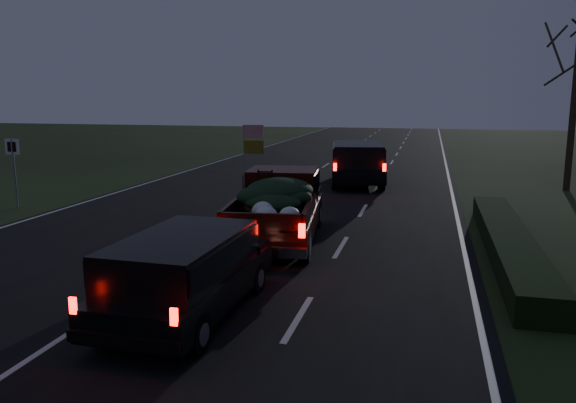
% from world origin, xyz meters
% --- Properties ---
extents(ground, '(120.00, 120.00, 0.00)m').
position_xyz_m(ground, '(0.00, 0.00, 0.00)').
color(ground, black).
rests_on(ground, ground).
extents(road_asphalt, '(14.00, 120.00, 0.02)m').
position_xyz_m(road_asphalt, '(0.00, 0.00, 0.01)').
color(road_asphalt, black).
rests_on(road_asphalt, ground).
extents(hedge_row, '(1.00, 10.00, 0.60)m').
position_xyz_m(hedge_row, '(7.80, 3.00, 0.30)').
color(hedge_row, black).
rests_on(hedge_row, ground).
extents(route_sign, '(0.55, 0.08, 2.50)m').
position_xyz_m(route_sign, '(-8.50, 5.00, 1.66)').
color(route_sign, gray).
rests_on(route_sign, ground).
extents(pickup_truck, '(2.72, 5.65, 2.85)m').
position_xyz_m(pickup_truck, '(1.79, 2.81, 1.07)').
color(pickup_truck, '#320A06').
rests_on(pickup_truck, ground).
extents(lead_suv, '(3.05, 5.60, 1.53)m').
position_xyz_m(lead_suv, '(2.64, 13.36, 1.16)').
color(lead_suv, black).
rests_on(lead_suv, ground).
extents(rear_suv, '(2.05, 4.40, 1.26)m').
position_xyz_m(rear_suv, '(1.61, -2.92, 0.95)').
color(rear_suv, black).
rests_on(rear_suv, ground).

